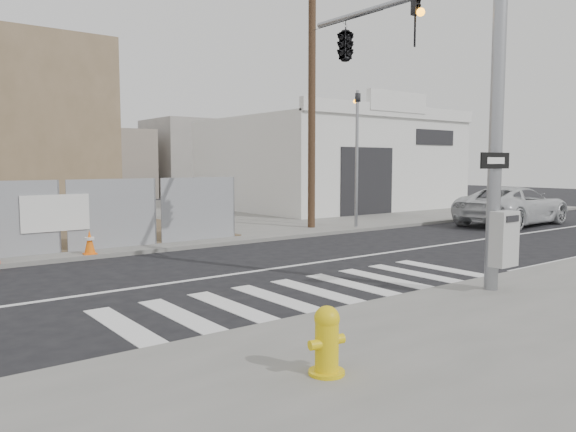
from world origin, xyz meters
TOP-DOWN VIEW (x-y plane):
  - ground at (0.00, 0.00)m, footprint 100.00×100.00m
  - sidewalk_far at (0.00, 14.00)m, footprint 50.00×20.00m
  - signal_pole at (2.49, -2.05)m, footprint 0.96×5.87m
  - far_signal_pole at (8.00, 4.60)m, footprint 0.16×0.20m
  - concrete_wall_right at (-0.50, 14.08)m, footprint 5.50×1.30m
  - auto_shop at (14.00, 12.97)m, footprint 12.00×10.20m
  - utility_pole_right at (6.50, 5.50)m, footprint 1.60×0.28m
  - fire_hydrant at (-2.97, -6.19)m, footprint 0.51×0.50m
  - suv at (14.49, 1.91)m, footprint 5.92×3.01m
  - traffic_cone_d at (-2.35, 4.22)m, footprint 0.38×0.38m

SIDE VIEW (x-z plane):
  - ground at x=0.00m, z-range 0.00..0.00m
  - sidewalk_far at x=0.00m, z-range 0.00..0.12m
  - traffic_cone_d at x=-2.35m, z-range 0.11..0.77m
  - fire_hydrant at x=-2.97m, z-range 0.11..0.93m
  - suv at x=14.49m, z-range 0.00..1.60m
  - auto_shop at x=14.00m, z-range -0.44..5.51m
  - concrete_wall_right at x=-0.50m, z-range -0.62..7.38m
  - far_signal_pole at x=8.00m, z-range 0.68..6.28m
  - signal_pole at x=2.49m, z-range 1.28..8.28m
  - utility_pole_right at x=6.50m, z-range 0.20..10.20m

